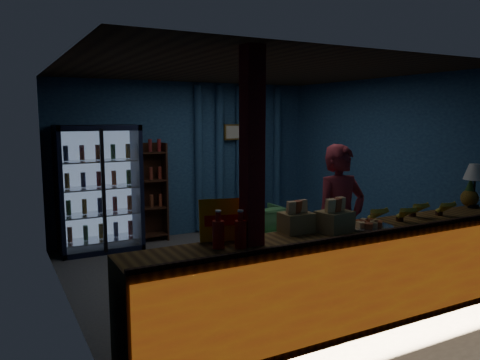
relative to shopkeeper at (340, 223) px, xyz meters
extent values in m
plane|color=#515154|center=(-0.39, 1.34, -0.86)|extent=(4.60, 4.60, 0.00)
plane|color=navy|center=(-0.39, 3.54, 0.44)|extent=(4.60, 0.00, 4.60)
plane|color=navy|center=(-0.39, -0.86, 0.44)|extent=(4.60, 0.00, 4.60)
plane|color=navy|center=(-2.69, 1.34, 0.44)|extent=(0.00, 4.40, 4.40)
plane|color=navy|center=(1.91, 1.34, 0.44)|extent=(0.00, 4.40, 4.40)
plane|color=#472D19|center=(-0.39, 1.34, 1.74)|extent=(4.60, 4.60, 0.00)
cube|color=brown|center=(-0.39, -0.56, -0.39)|extent=(4.40, 0.55, 0.95)
cube|color=red|center=(-0.39, -0.85, -0.39)|extent=(4.35, 0.02, 0.81)
cube|color=#3D2013|center=(-0.39, -0.83, 0.11)|extent=(4.40, 0.04, 0.04)
cube|color=maroon|center=(-1.44, -0.56, 0.44)|extent=(0.16, 0.16, 2.60)
cube|color=black|center=(-1.94, 3.46, 0.09)|extent=(1.20, 0.06, 1.90)
cube|color=black|center=(-2.51, 3.19, 0.09)|extent=(0.06, 0.60, 1.90)
cube|color=black|center=(-1.37, 3.19, 0.09)|extent=(0.06, 0.60, 1.90)
cube|color=black|center=(-1.94, 3.19, 1.00)|extent=(1.20, 0.60, 0.08)
cube|color=black|center=(-1.94, 3.19, -0.82)|extent=(1.20, 0.60, 0.08)
cube|color=#99B2D8|center=(-1.94, 3.41, 0.09)|extent=(1.08, 0.02, 1.74)
cube|color=white|center=(-1.94, 2.91, 0.09)|extent=(1.12, 0.02, 1.78)
cube|color=black|center=(-1.94, 2.89, 0.09)|extent=(0.05, 0.05, 1.80)
cube|color=silver|center=(-1.94, 3.19, -0.69)|extent=(1.08, 0.48, 0.02)
cylinder|color=#C3481B|center=(-2.39, 3.19, -0.56)|extent=(0.07, 0.07, 0.22)
cylinder|color=#165A1B|center=(-2.17, 3.19, -0.56)|extent=(0.07, 0.07, 0.22)
cylinder|color=#B57C1B|center=(-1.94, 3.19, -0.56)|extent=(0.07, 0.07, 0.22)
cylinder|color=navy|center=(-1.72, 3.19, -0.56)|extent=(0.07, 0.07, 0.22)
cylinder|color=maroon|center=(-1.49, 3.19, -0.56)|extent=(0.07, 0.07, 0.22)
cube|color=silver|center=(-1.94, 3.19, -0.29)|extent=(1.08, 0.48, 0.02)
cylinder|color=#165A1B|center=(-2.39, 3.19, -0.16)|extent=(0.07, 0.07, 0.22)
cylinder|color=#B57C1B|center=(-2.17, 3.19, -0.16)|extent=(0.07, 0.07, 0.22)
cylinder|color=navy|center=(-1.94, 3.19, -0.16)|extent=(0.07, 0.07, 0.22)
cylinder|color=maroon|center=(-1.72, 3.19, -0.16)|extent=(0.07, 0.07, 0.22)
cylinder|color=#C3481B|center=(-1.49, 3.19, -0.16)|extent=(0.07, 0.07, 0.22)
cube|color=silver|center=(-1.94, 3.19, 0.11)|extent=(1.08, 0.48, 0.02)
cylinder|color=#B57C1B|center=(-2.39, 3.19, 0.24)|extent=(0.07, 0.07, 0.22)
cylinder|color=navy|center=(-2.17, 3.19, 0.24)|extent=(0.07, 0.07, 0.22)
cylinder|color=maroon|center=(-1.94, 3.19, 0.24)|extent=(0.07, 0.07, 0.22)
cylinder|color=#C3481B|center=(-1.72, 3.19, 0.24)|extent=(0.07, 0.07, 0.22)
cylinder|color=#165A1B|center=(-1.49, 3.19, 0.24)|extent=(0.07, 0.07, 0.22)
cube|color=silver|center=(-1.94, 3.19, 0.51)|extent=(1.08, 0.48, 0.02)
cylinder|color=navy|center=(-2.39, 3.19, 0.64)|extent=(0.07, 0.07, 0.22)
cylinder|color=maroon|center=(-2.17, 3.19, 0.64)|extent=(0.07, 0.07, 0.22)
cylinder|color=#C3481B|center=(-1.94, 3.19, 0.64)|extent=(0.07, 0.07, 0.22)
cylinder|color=#165A1B|center=(-1.72, 3.19, 0.64)|extent=(0.07, 0.07, 0.22)
cylinder|color=#B57C1B|center=(-1.49, 3.19, 0.64)|extent=(0.07, 0.07, 0.22)
cube|color=#3D2013|center=(-1.09, 3.49, -0.06)|extent=(0.50, 0.02, 1.60)
cube|color=#3D2013|center=(-1.33, 3.36, -0.06)|extent=(0.03, 0.28, 1.60)
cube|color=#3D2013|center=(-0.86, 3.36, -0.06)|extent=(0.03, 0.28, 1.60)
cube|color=#3D2013|center=(-1.09, 3.36, -0.76)|extent=(0.46, 0.26, 0.02)
cube|color=#3D2013|center=(-1.09, 3.36, -0.31)|extent=(0.46, 0.26, 0.02)
cube|color=#3D2013|center=(-1.09, 3.36, 0.14)|extent=(0.46, 0.26, 0.02)
cube|color=#3D2013|center=(-1.09, 3.36, 0.59)|extent=(0.46, 0.26, 0.02)
cylinder|color=navy|center=(-0.19, 3.48, 0.44)|extent=(0.14, 0.14, 2.50)
cylinder|color=navy|center=(0.21, 3.48, 0.44)|extent=(0.14, 0.14, 2.50)
cylinder|color=navy|center=(0.61, 3.48, 0.44)|extent=(0.14, 0.14, 2.50)
cylinder|color=navy|center=(1.01, 3.48, 0.44)|extent=(0.14, 0.14, 2.50)
cylinder|color=navy|center=(1.41, 3.48, 0.44)|extent=(0.14, 0.14, 2.50)
cube|color=gold|center=(0.46, 3.44, 0.89)|extent=(0.36, 0.03, 0.28)
cube|color=silver|center=(0.46, 3.42, 0.89)|extent=(0.30, 0.01, 0.22)
imported|color=maroon|center=(0.00, 0.00, 0.00)|extent=(0.64, 0.43, 1.73)
imported|color=#4F9E55|center=(0.62, 2.65, -0.59)|extent=(0.59, 0.61, 0.55)
cube|color=#3D2013|center=(0.22, 2.83, -0.64)|extent=(0.57, 0.50, 0.44)
cylinder|color=#3D2013|center=(0.22, 2.83, -0.38)|extent=(0.09, 0.09, 0.09)
cube|color=#FFAE0D|center=(-1.58, -0.34, 0.27)|extent=(0.47, 0.21, 0.37)
cube|color=red|center=(-1.58, -0.36, 0.27)|extent=(0.38, 0.13, 0.09)
cylinder|color=red|center=(-1.74, -0.54, 0.20)|extent=(0.10, 0.10, 0.23)
cylinder|color=red|center=(-1.74, -0.54, 0.36)|extent=(0.04, 0.04, 0.09)
cylinder|color=white|center=(-1.74, -0.54, 0.40)|extent=(0.05, 0.05, 0.02)
cylinder|color=red|center=(-1.58, -0.62, 0.20)|extent=(0.10, 0.10, 0.23)
cylinder|color=red|center=(-1.58, -0.62, 0.36)|extent=(0.04, 0.04, 0.09)
cylinder|color=white|center=(-1.58, -0.62, 0.40)|extent=(0.05, 0.05, 0.02)
cylinder|color=silver|center=(-1.41, -0.54, 0.20)|extent=(0.10, 0.10, 0.23)
cylinder|color=silver|center=(-1.41, -0.54, 0.36)|extent=(0.04, 0.04, 0.09)
cylinder|color=white|center=(-1.41, -0.54, 0.40)|extent=(0.05, 0.05, 0.02)
cube|color=#A0814D|center=(-0.54, -0.55, 0.18)|extent=(0.34, 0.30, 0.20)
cube|color=#F6AC36|center=(-0.62, -0.56, 0.34)|extent=(0.09, 0.07, 0.13)
cube|color=#B34921|center=(-0.54, -0.55, 0.34)|extent=(0.09, 0.07, 0.13)
cube|color=#F6AC36|center=(-0.47, -0.54, 0.34)|extent=(0.09, 0.07, 0.13)
cube|color=#A0814D|center=(-0.86, -0.39, 0.18)|extent=(0.29, 0.24, 0.18)
cube|color=#F6AC36|center=(-0.93, -0.39, 0.33)|extent=(0.08, 0.05, 0.12)
cube|color=#B34921|center=(-0.86, -0.39, 0.33)|extent=(0.08, 0.05, 0.12)
cube|color=#F6AC36|center=(-0.79, -0.39, 0.33)|extent=(0.08, 0.05, 0.12)
cylinder|color=silver|center=(-0.16, -0.61, 0.10)|extent=(0.47, 0.47, 0.03)
cube|color=#F6AC36|center=(-0.07, -0.61, 0.14)|extent=(0.10, 0.07, 0.05)
cube|color=#B34921|center=(-0.09, -0.54, 0.14)|extent=(0.12, 0.12, 0.05)
cube|color=#F6AC36|center=(-0.16, -0.52, 0.14)|extent=(0.07, 0.10, 0.05)
cube|color=#B34921|center=(-0.22, -0.54, 0.14)|extent=(0.12, 0.12, 0.05)
cube|color=#F6AC36|center=(-0.25, -0.61, 0.14)|extent=(0.10, 0.07, 0.05)
cube|color=#B34921|center=(-0.22, -0.67, 0.14)|extent=(0.12, 0.12, 0.05)
cube|color=#F6AC36|center=(-0.16, -0.70, 0.14)|extent=(0.07, 0.10, 0.05)
cube|color=#B34921|center=(-0.09, -0.67, 0.14)|extent=(0.12, 0.12, 0.05)
cylinder|color=black|center=(1.66, -0.43, 0.11)|extent=(0.12, 0.12, 0.04)
cylinder|color=black|center=(1.66, -0.43, 0.29)|extent=(0.02, 0.02, 0.37)
cone|color=white|center=(1.66, -0.43, 0.52)|extent=(0.27, 0.27, 0.19)
sphere|color=olive|center=(1.65, -0.38, 0.20)|extent=(0.20, 0.20, 0.20)
cone|color=#264F1B|center=(1.65, -0.38, 0.37)|extent=(0.11, 0.11, 0.16)
camera|label=1|loc=(-3.35, -3.92, 1.17)|focal=35.00mm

